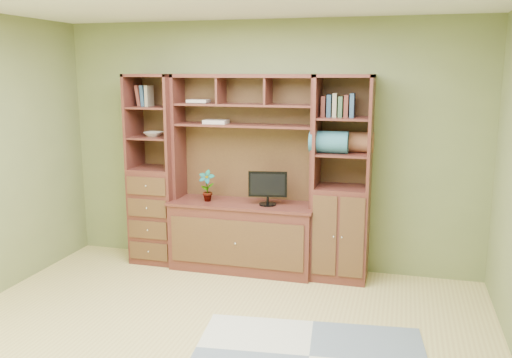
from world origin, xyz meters
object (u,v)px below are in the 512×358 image
(center_hutch, at_px, (242,175))
(monitor, at_px, (268,182))
(left_tower, at_px, (155,170))
(right_tower, at_px, (342,179))

(center_hutch, relative_size, monitor, 4.25)
(center_hutch, height_order, left_tower, same)
(center_hutch, bearing_deg, right_tower, 2.23)
(left_tower, height_order, right_tower, same)
(right_tower, xyz_separation_m, monitor, (-0.74, -0.07, -0.05))
(center_hutch, height_order, right_tower, same)
(right_tower, height_order, monitor, right_tower)
(left_tower, bearing_deg, monitor, -3.35)
(center_hutch, xyz_separation_m, right_tower, (1.02, 0.04, 0.00))
(right_tower, bearing_deg, center_hutch, -177.77)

